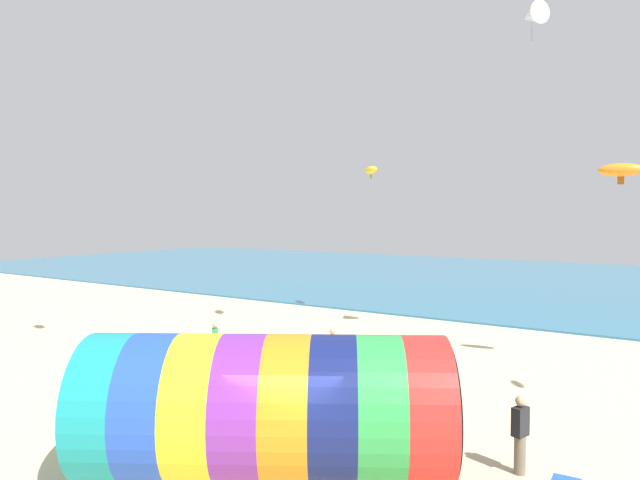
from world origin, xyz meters
TOP-DOWN VIEW (x-y plane):
  - sea at (0.00, 38.76)m, footprint 120.00×40.00m
  - giant_inflatable_tube at (-0.65, 0.08)m, footprint 7.80×6.34m
  - kite_handler at (3.62, 3.19)m, footprint 0.33×0.41m
  - kite_yellow_parafoil at (-7.53, 17.45)m, footprint 1.35×1.26m
  - kite_white_delta at (1.23, 13.99)m, footprint 1.25×1.25m
  - kite_orange_parafoil at (4.52, 12.42)m, footprint 1.47×0.78m
  - bystander_near_water at (-3.64, 7.39)m, footprint 0.24×0.36m
  - bystander_mid_beach at (-7.80, 6.04)m, footprint 0.41×0.41m

SIDE VIEW (x-z plane):
  - sea at x=0.00m, z-range 0.00..0.10m
  - bystander_mid_beach at x=-7.80m, z-range 0.01..1.57m
  - bystander_near_water at x=-3.64m, z-range 0.01..1.59m
  - kite_handler at x=3.62m, z-range 0.02..1.69m
  - giant_inflatable_tube at x=-0.65m, z-range 0.00..3.00m
  - kite_orange_parafoil at x=4.52m, z-range 6.56..7.31m
  - kite_yellow_parafoil at x=-7.53m, z-range 7.40..8.10m
  - kite_white_delta at x=1.23m, z-range 12.22..13.88m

